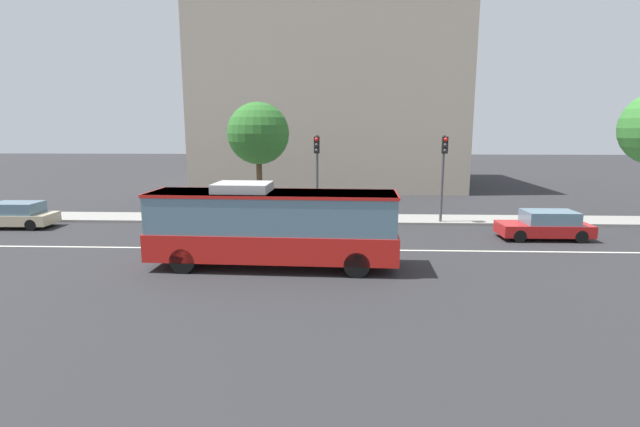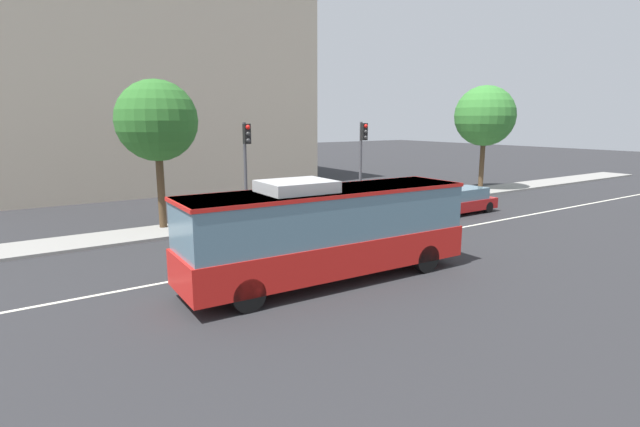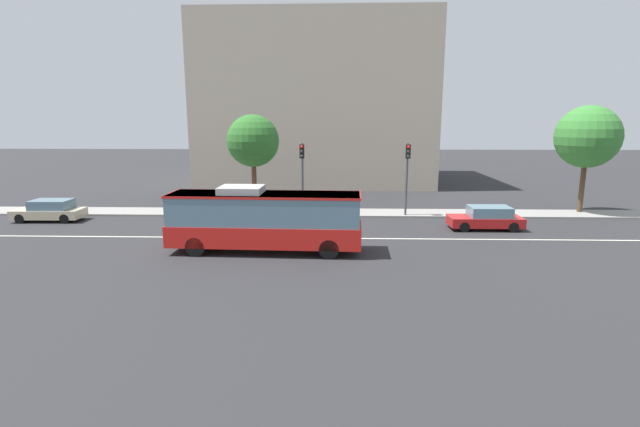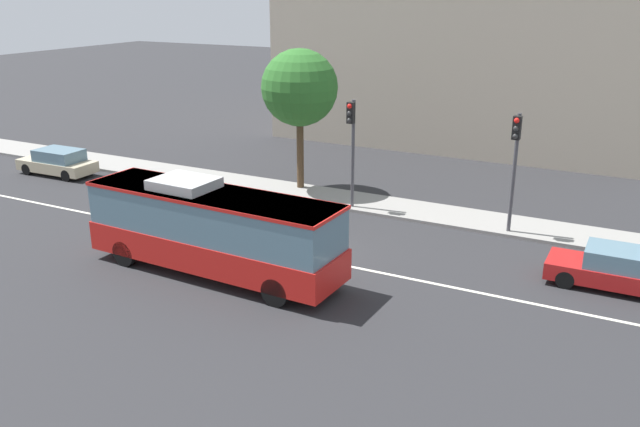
{
  "view_description": "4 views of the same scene",
  "coord_description": "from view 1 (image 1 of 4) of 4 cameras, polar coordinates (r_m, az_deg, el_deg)",
  "views": [
    {
      "loc": [
        0.74,
        -21.26,
        5.64
      ],
      "look_at": [
        -0.1,
        -0.55,
        1.82
      ],
      "focal_mm": 26.29,
      "sensor_mm": 36.0,
      "label": 1
    },
    {
      "loc": [
        -10.89,
        -15.54,
        5.33
      ],
      "look_at": [
        -0.77,
        -0.63,
        1.81
      ],
      "focal_mm": 27.08,
      "sensor_mm": 36.0,
      "label": 2
    },
    {
      "loc": [
        1.64,
        -26.45,
        6.89
      ],
      "look_at": [
        0.94,
        -2.14,
        1.92
      ],
      "focal_mm": 26.18,
      "sensor_mm": 36.0,
      "label": 3
    },
    {
      "loc": [
        11.85,
        -20.97,
        10.05
      ],
      "look_at": [
        1.09,
        -0.21,
        2.01
      ],
      "focal_mm": 37.21,
      "sensor_mm": 36.0,
      "label": 4
    }
  ],
  "objects": [
    {
      "name": "office_block_background",
      "position": [
        48.22,
        1.24,
        13.82
      ],
      "size": [
        24.23,
        17.62,
        17.0
      ],
      "rotation": [
        0.0,
        0.0,
        -0.01
      ],
      "color": "#B7A893",
      "rests_on": "ground_plane"
    },
    {
      "name": "street_tree_kerbside_left",
      "position": [
        29.62,
        -7.51,
        9.6
      ],
      "size": [
        3.83,
        3.83,
        7.2
      ],
      "color": "#4C3823",
      "rests_on": "ground_plane"
    },
    {
      "name": "lane_centre_line",
      "position": [
        22.01,
        0.33,
        -4.41
      ],
      "size": [
        76.0,
        0.16,
        0.01
      ],
      "primitive_type": "cube",
      "color": "silver",
      "rests_on": "ground_plane"
    },
    {
      "name": "sedan_red",
      "position": [
        26.55,
        25.76,
        -1.29
      ],
      "size": [
        4.51,
        1.84,
        1.46
      ],
      "rotation": [
        0.0,
        0.0,
        3.15
      ],
      "color": "#B21919",
      "rests_on": "ground_plane"
    },
    {
      "name": "sidewalk_kerb",
      "position": [
        29.01,
        0.83,
        -0.64
      ],
      "size": [
        80.0,
        2.73,
        0.14
      ],
      "primitive_type": "cube",
      "color": "gray",
      "rests_on": "ground_plane"
    },
    {
      "name": "ground_plane",
      "position": [
        22.01,
        0.33,
        -4.42
      ],
      "size": [
        160.0,
        160.0,
        0.0
      ],
      "primitive_type": "plane",
      "color": "#28282B"
    },
    {
      "name": "sedan_beige",
      "position": [
        31.83,
        -33.16,
        -0.17
      ],
      "size": [
        4.54,
        1.91,
        1.46
      ],
      "rotation": [
        0.0,
        0.0,
        3.17
      ],
      "color": "#C6B793",
      "rests_on": "ground_plane"
    },
    {
      "name": "transit_bus",
      "position": [
        19.02,
        -5.82,
        -1.24
      ],
      "size": [
        10.09,
        2.88,
        3.46
      ],
      "rotation": [
        0.0,
        0.0,
        -0.04
      ],
      "color": "red",
      "rests_on": "ground_plane"
    },
    {
      "name": "traffic_light_near_corner",
      "position": [
        28.16,
        14.8,
        5.85
      ],
      "size": [
        0.33,
        0.62,
        5.2
      ],
      "rotation": [
        0.0,
        0.0,
        -1.59
      ],
      "color": "#47474C",
      "rests_on": "ground_plane"
    },
    {
      "name": "traffic_light_mid_block",
      "position": [
        27.5,
        -0.38,
        6.1
      ],
      "size": [
        0.32,
        0.62,
        5.2
      ],
      "rotation": [
        0.0,
        0.0,
        -1.58
      ],
      "color": "#47474C",
      "rests_on": "ground_plane"
    }
  ]
}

